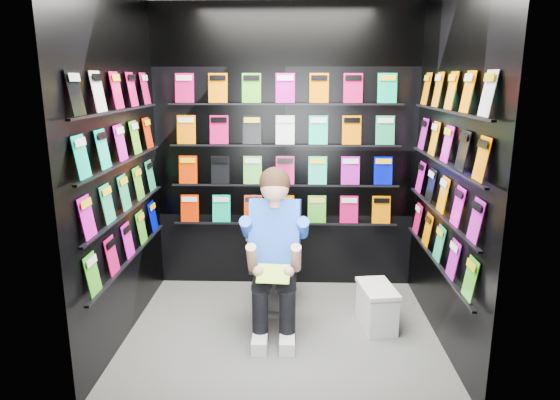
{
  "coord_description": "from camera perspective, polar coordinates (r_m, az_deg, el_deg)",
  "views": [
    {
      "loc": [
        0.09,
        -3.56,
        1.94
      ],
      "look_at": [
        -0.02,
        0.15,
        1.04
      ],
      "focal_mm": 32.0,
      "sensor_mm": 36.0,
      "label": 1
    }
  ],
  "objects": [
    {
      "name": "reader",
      "position": [
        3.88,
        -0.55,
        -3.83
      ],
      "size": [
        0.58,
        0.8,
        1.41
      ],
      "primitive_type": null,
      "rotation": [
        0.0,
        0.0,
        -0.07
      ],
      "color": "blue",
      "rests_on": "toilet"
    },
    {
      "name": "floor",
      "position": [
        4.05,
        0.24,
        -14.9
      ],
      "size": [
        2.4,
        2.4,
        0.0
      ],
      "primitive_type": "plane",
      "color": "slate",
      "rests_on": "ground"
    },
    {
      "name": "held_comic",
      "position": [
        3.61,
        -0.77,
        -8.43
      ],
      "size": [
        0.25,
        0.15,
        0.1
      ],
      "primitive_type": "cube",
      "rotation": [
        -0.96,
        0.0,
        -0.07
      ],
      "color": "green",
      "rests_on": "reader"
    },
    {
      "name": "wall_front",
      "position": [
        2.64,
        -0.32,
        -0.34
      ],
      "size": [
        2.4,
        0.04,
        2.6
      ],
      "primitive_type": "cube",
      "color": "black",
      "rests_on": "floor"
    },
    {
      "name": "comics_back",
      "position": [
        4.57,
        0.59,
        5.7
      ],
      "size": [
        2.1,
        0.06,
        1.37
      ],
      "primitive_type": null,
      "color": "red",
      "rests_on": "wall_back"
    },
    {
      "name": "toilet",
      "position": [
        4.37,
        -0.33,
        -7.41
      ],
      "size": [
        0.47,
        0.78,
        0.73
      ],
      "primitive_type": "imported",
      "rotation": [
        0.0,
        0.0,
        3.07
      ],
      "color": "white",
      "rests_on": "floor"
    },
    {
      "name": "comics_left",
      "position": [
        3.83,
        -17.56,
        3.51
      ],
      "size": [
        0.06,
        1.7,
        1.37
      ],
      "primitive_type": null,
      "color": "red",
      "rests_on": "wall_left"
    },
    {
      "name": "wall_left",
      "position": [
        3.84,
        -17.97,
        3.43
      ],
      "size": [
        0.04,
        2.0,
        2.6
      ],
      "primitive_type": "cube",
      "color": "black",
      "rests_on": "floor"
    },
    {
      "name": "comics_right",
      "position": [
        3.77,
        18.35,
        3.3
      ],
      "size": [
        0.06,
        1.7,
        1.37
      ],
      "primitive_type": null,
      "color": "red",
      "rests_on": "wall_right"
    },
    {
      "name": "longbox_lid",
      "position": [
        4.08,
        11.09,
        -9.87
      ],
      "size": [
        0.31,
        0.47,
        0.03
      ],
      "primitive_type": "cube",
      "rotation": [
        0.0,
        0.0,
        0.15
      ],
      "color": "silver",
      "rests_on": "longbox"
    },
    {
      "name": "longbox",
      "position": [
        4.15,
        10.98,
        -12.04
      ],
      "size": [
        0.29,
        0.44,
        0.31
      ],
      "primitive_type": "cube",
      "rotation": [
        0.0,
        0.0,
        0.15
      ],
      "color": "silver",
      "rests_on": "floor"
    },
    {
      "name": "wall_right",
      "position": [
        3.78,
        18.79,
        3.21
      ],
      "size": [
        0.04,
        2.0,
        2.6
      ],
      "primitive_type": "cube",
      "color": "black",
      "rests_on": "floor"
    },
    {
      "name": "wall_back",
      "position": [
        4.6,
        0.59,
        5.69
      ],
      "size": [
        2.4,
        0.04,
        2.6
      ],
      "primitive_type": "cube",
      "color": "black",
      "rests_on": "floor"
    }
  ]
}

